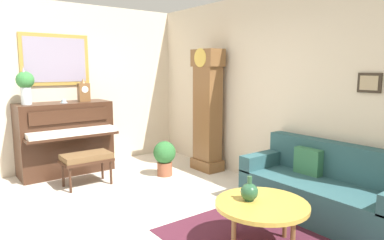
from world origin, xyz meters
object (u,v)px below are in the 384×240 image
object	(u,v)px
grandfather_clock	(207,113)
potted_plant	(165,156)
coffee_table	(262,206)
teacup	(64,102)
mantel_clock	(84,91)
green_jug	(249,192)
piano	(65,138)
piano_bench	(87,159)
couch	(325,190)
flower_vase	(25,84)

from	to	relation	value
grandfather_clock	potted_plant	world-z (taller)	grandfather_clock
coffee_table	teacup	distance (m)	3.65
mantel_clock	green_jug	size ratio (longest dim) A/B	1.58
teacup	mantel_clock	bearing A→B (deg)	104.80
piano	coffee_table	distance (m)	3.66
piano_bench	mantel_clock	world-z (taller)	mantel_clock
mantel_clock	green_jug	bearing A→B (deg)	5.07
couch	potted_plant	size ratio (longest dim) A/B	3.39
coffee_table	flower_vase	size ratio (longest dim) A/B	1.52
piano	grandfather_clock	world-z (taller)	grandfather_clock
flower_vase	teacup	xyz separation A→B (m)	(0.10, 0.52, -0.29)
mantel_clock	green_jug	distance (m)	3.58
piano	mantel_clock	bearing A→B (deg)	89.73
piano	green_jug	world-z (taller)	piano
flower_vase	green_jug	bearing A→B (deg)	18.94
grandfather_clock	mantel_clock	distance (m)	2.09
piano	coffee_table	world-z (taller)	piano
couch	piano	bearing A→B (deg)	-152.36
potted_plant	piano	bearing A→B (deg)	-132.57
grandfather_clock	teacup	size ratio (longest dim) A/B	17.50
grandfather_clock	couch	xyz separation A→B (m)	(2.28, -0.11, -0.65)
mantel_clock	piano_bench	bearing A→B (deg)	-19.99
coffee_table	piano_bench	bearing A→B (deg)	-166.50
flower_vase	grandfather_clock	bearing A→B (deg)	63.37
teacup	green_jug	world-z (taller)	teacup
grandfather_clock	couch	world-z (taller)	grandfather_clock
coffee_table	potted_plant	distance (m)	2.53
green_jug	potted_plant	size ratio (longest dim) A/B	0.43
grandfather_clock	flower_vase	bearing A→B (deg)	-116.63
piano	grandfather_clock	xyz separation A→B (m)	(1.26, 1.97, 0.37)
piano_bench	potted_plant	xyz separation A→B (m)	(0.28, 1.17, -0.08)
mantel_clock	green_jug	world-z (taller)	mantel_clock
piano_bench	potted_plant	world-z (taller)	potted_plant
coffee_table	mantel_clock	xyz separation A→B (m)	(-3.59, -0.36, 0.91)
piano_bench	green_jug	world-z (taller)	green_jug
coffee_table	green_jug	xyz separation A→B (m)	(-0.11, -0.06, 0.12)
grandfather_clock	mantel_clock	bearing A→B (deg)	-127.74
piano	mantel_clock	xyz separation A→B (m)	(0.00, 0.34, 0.75)
mantel_clock	potted_plant	bearing A→B (deg)	38.09
potted_plant	grandfather_clock	bearing A→B (deg)	78.70
piano_bench	coffee_table	world-z (taller)	piano_bench
flower_vase	teacup	size ratio (longest dim) A/B	5.00
piano_bench	flower_vase	distance (m)	1.48
teacup	flower_vase	bearing A→B (deg)	-100.46
grandfather_clock	green_jug	distance (m)	2.61
grandfather_clock	potted_plant	bearing A→B (deg)	-101.30
coffee_table	green_jug	bearing A→B (deg)	-153.14
mantel_clock	flower_vase	distance (m)	0.90
couch	teacup	distance (m)	4.01
flower_vase	coffee_table	bearing A→B (deg)	19.20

